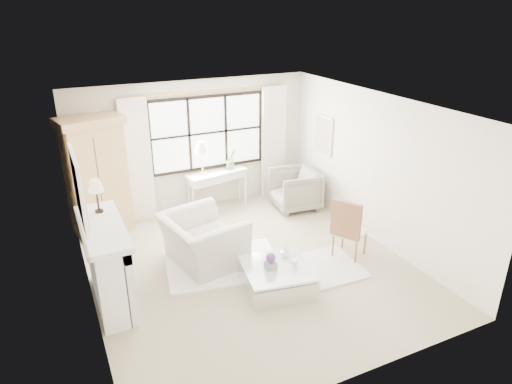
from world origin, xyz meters
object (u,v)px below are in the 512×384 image
(console_table, at_px, (217,189))
(club_armchair, at_px, (203,240))
(coffee_table, at_px, (277,278))
(armoire, at_px, (97,175))

(console_table, bearing_deg, club_armchair, -128.04)
(club_armchair, bearing_deg, coffee_table, -157.84)
(console_table, height_order, club_armchair, club_armchair)
(armoire, bearing_deg, console_table, -10.51)
(club_armchair, bearing_deg, console_table, -37.44)
(armoire, distance_m, console_table, 2.52)
(console_table, relative_size, coffee_table, 1.18)
(armoire, distance_m, coffee_table, 3.92)
(console_table, relative_size, club_armchair, 1.04)
(console_table, xyz_separation_m, club_armchair, (-1.05, -2.07, 0.02))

